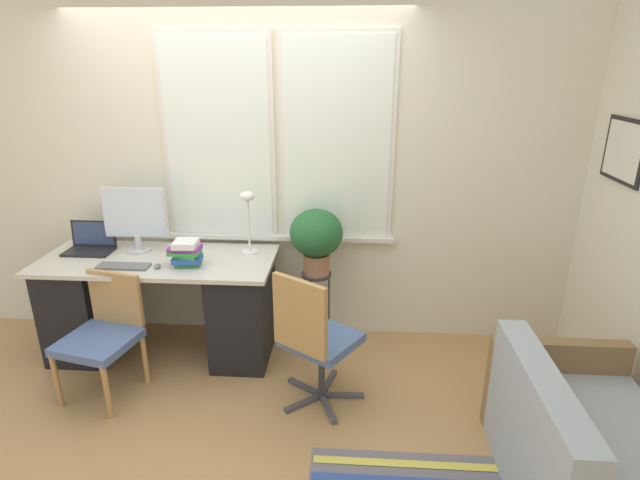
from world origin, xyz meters
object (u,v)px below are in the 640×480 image
(keyboard, at_px, (123,266))
(desk_chair_wooden, at_px, (103,333))
(mouse, at_px, (157,266))
(laptop, at_px, (91,245))
(plant_stand, at_px, (316,284))
(book_stack, at_px, (186,252))
(monitor, at_px, (135,217))
(potted_plant, at_px, (316,236))
(couch_loveseat, at_px, (588,461))
(office_chair_swivel, at_px, (315,338))
(desk_lamp, at_px, (248,209))

(keyboard, xyz_separation_m, desk_chair_wooden, (-0.04, -0.31, -0.35))
(mouse, bearing_deg, laptop, 154.84)
(keyboard, height_order, plant_stand, keyboard)
(book_stack, bearing_deg, laptop, 164.34)
(mouse, bearing_deg, monitor, 129.30)
(mouse, height_order, plant_stand, mouse)
(potted_plant, bearing_deg, monitor, 179.65)
(mouse, bearing_deg, couch_loveseat, -22.94)
(book_stack, bearing_deg, plant_stand, 15.70)
(keyboard, xyz_separation_m, mouse, (0.25, 0.00, 0.01))
(laptop, xyz_separation_m, couch_loveseat, (3.19, -1.38, -0.56))
(keyboard, distance_m, desk_chair_wooden, 0.47)
(mouse, xyz_separation_m, plant_stand, (1.09, 0.32, -0.25))
(mouse, relative_size, couch_loveseat, 0.05)
(plant_stand, bearing_deg, office_chair_swivel, -86.72)
(laptop, relative_size, office_chair_swivel, 0.37)
(laptop, xyz_separation_m, keyboard, (0.39, -0.30, -0.04))
(desk_lamp, height_order, desk_chair_wooden, desk_lamp)
(couch_loveseat, xyz_separation_m, plant_stand, (-1.46, 1.40, 0.27))
(keyboard, distance_m, book_stack, 0.45)
(office_chair_swivel, distance_m, potted_plant, 0.83)
(book_stack, bearing_deg, monitor, 150.38)
(desk_lamp, height_order, potted_plant, desk_lamp)
(office_chair_swivel, relative_size, potted_plant, 1.90)
(mouse, relative_size, potted_plant, 0.13)
(desk_chair_wooden, bearing_deg, monitor, 101.19)
(monitor, relative_size, keyboard, 1.36)
(mouse, height_order, desk_chair_wooden, mouse)
(desk_lamp, distance_m, plant_stand, 0.77)
(desk_chair_wooden, bearing_deg, book_stack, 51.56)
(plant_stand, bearing_deg, book_stack, -164.30)
(couch_loveseat, relative_size, potted_plant, 2.48)
(mouse, relative_size, plant_stand, 0.10)
(desk_chair_wooden, relative_size, plant_stand, 1.28)
(monitor, xyz_separation_m, keyboard, (0.02, -0.33, -0.26))
(office_chair_swivel, bearing_deg, plant_stand, -53.33)
(monitor, distance_m, plant_stand, 1.45)
(laptop, xyz_separation_m, book_stack, (0.82, -0.23, 0.05))
(mouse, bearing_deg, book_stack, 18.86)
(potted_plant, bearing_deg, desk_lamp, 176.63)
(keyboard, bearing_deg, desk_chair_wooden, -97.99)
(couch_loveseat, bearing_deg, desk_lamp, 54.05)
(book_stack, xyz_separation_m, potted_plant, (0.90, 0.25, 0.06))
(desk_chair_wooden, xyz_separation_m, office_chair_swivel, (1.42, -0.06, 0.06))
(mouse, xyz_separation_m, desk_lamp, (0.58, 0.35, 0.33))
(desk_chair_wooden, bearing_deg, laptop, 132.28)
(monitor, height_order, keyboard, monitor)
(desk_chair_wooden, bearing_deg, office_chair_swivel, 10.57)
(laptop, distance_m, mouse, 0.70)
(keyboard, xyz_separation_m, office_chair_swivel, (1.38, -0.38, -0.29))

